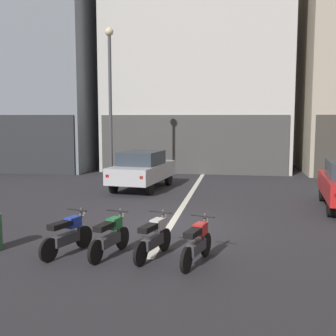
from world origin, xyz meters
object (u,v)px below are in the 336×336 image
motorcycle_blue_row_leftmost (67,234)px  motorcycle_green_row_left_mid (110,236)px  street_lamp (110,92)px  motorcycle_red_row_right_mid (197,242)px  car_silver_crossing_near (142,169)px  motorcycle_white_row_centre (154,237)px

motorcycle_blue_row_leftmost → motorcycle_green_row_left_mid: same height
street_lamp → motorcycle_red_row_right_mid: (4.60, -9.00, -3.68)m
car_silver_crossing_near → motorcycle_green_row_left_mid: (1.27, -8.77, -0.43)m
car_silver_crossing_near → motorcycle_red_row_right_mid: 9.52m
car_silver_crossing_near → motorcycle_blue_row_leftmost: 8.83m
street_lamp → motorcycle_green_row_left_mid: bearing=-73.2°
motorcycle_white_row_centre → motorcycle_red_row_right_mid: same height
street_lamp → motorcycle_green_row_left_mid: street_lamp is taller
motorcycle_blue_row_leftmost → motorcycle_green_row_left_mid: (0.97, 0.05, 0.00)m
car_silver_crossing_near → street_lamp: street_lamp is taller
motorcycle_green_row_left_mid → motorcycle_white_row_centre: (0.97, 0.05, 0.00)m
motorcycle_green_row_left_mid → motorcycle_blue_row_leftmost: bearing=-177.1°
motorcycle_white_row_centre → motorcycle_red_row_right_mid: 1.00m
street_lamp → motorcycle_green_row_left_mid: (2.66, -8.82, -3.68)m
street_lamp → motorcycle_red_row_right_mid: 10.76m
motorcycle_green_row_left_mid → motorcycle_red_row_right_mid: 1.95m
car_silver_crossing_near → motorcycle_blue_row_leftmost: bearing=-88.0°
car_silver_crossing_near → motorcycle_green_row_left_mid: size_ratio=2.62×
motorcycle_red_row_right_mid → motorcycle_white_row_centre: bearing=166.8°
motorcycle_white_row_centre → motorcycle_green_row_left_mid: bearing=-177.2°
motorcycle_white_row_centre → car_silver_crossing_near: bearing=104.5°
motorcycle_blue_row_leftmost → motorcycle_white_row_centre: (1.94, 0.10, 0.00)m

